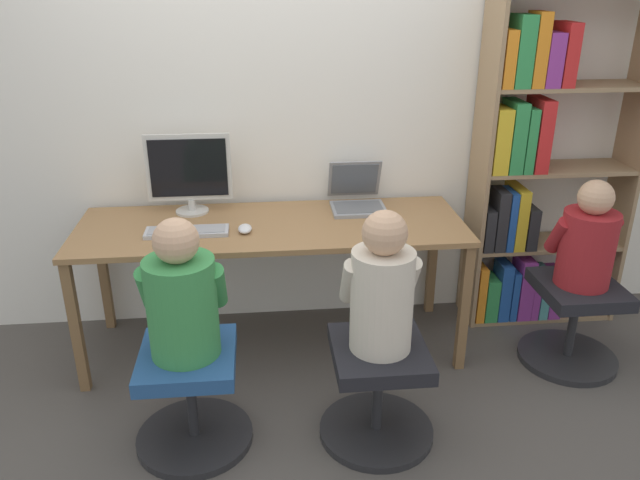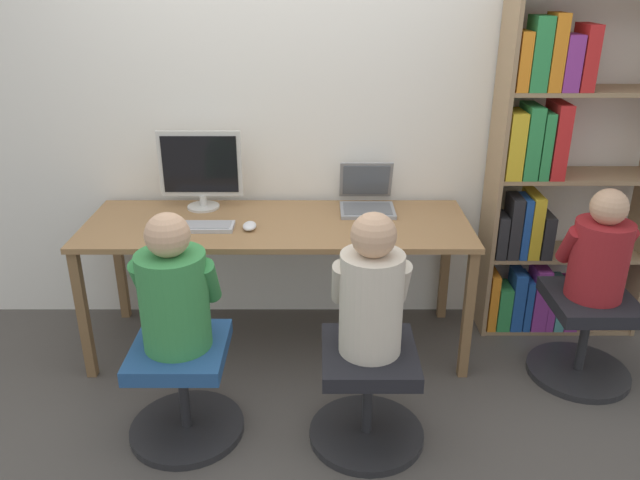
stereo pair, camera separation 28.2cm
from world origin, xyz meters
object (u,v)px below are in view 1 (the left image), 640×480
(desktop_monitor, at_px, (189,173))
(office_chair_left, at_px, (191,394))
(office_chair_side, at_px, (573,320))
(person_near_shelf, at_px, (588,241))
(keyboard, at_px, (187,231))
(bookshelf, at_px, (532,181))
(person_at_monitor, at_px, (182,297))
(office_chair_right, at_px, (378,388))
(laptop, at_px, (357,199))
(person_at_laptop, at_px, (382,289))

(desktop_monitor, bearing_deg, office_chair_left, -87.70)
(office_chair_side, relative_size, person_near_shelf, 0.93)
(keyboard, bearing_deg, bookshelf, 8.43)
(desktop_monitor, bearing_deg, person_at_monitor, -87.69)
(office_chair_left, bearing_deg, office_chair_right, -2.70)
(keyboard, xyz_separation_m, office_chair_side, (2.08, -0.22, -0.52))
(desktop_monitor, height_order, person_near_shelf, desktop_monitor)
(office_chair_side, bearing_deg, laptop, 154.99)
(laptop, distance_m, person_at_monitor, 1.34)
(keyboard, distance_m, person_at_monitor, 0.68)
(keyboard, height_order, person_near_shelf, person_near_shelf)
(desktop_monitor, distance_m, person_near_shelf, 2.16)
(office_chair_side, bearing_deg, person_at_monitor, -167.38)
(office_chair_side, bearing_deg, person_near_shelf, 90.00)
(bookshelf, bearing_deg, person_at_monitor, -153.37)
(bookshelf, height_order, office_chair_side, bookshelf)
(desktop_monitor, distance_m, keyboard, 0.39)
(laptop, distance_m, person_near_shelf, 1.25)
(desktop_monitor, xyz_separation_m, bookshelf, (1.97, -0.03, -0.10))
(laptop, relative_size, office_chair_left, 0.66)
(desktop_monitor, bearing_deg, laptop, -0.54)
(person_near_shelf, bearing_deg, bookshelf, 102.14)
(person_at_monitor, height_order, person_near_shelf, person_at_monitor)
(person_at_monitor, bearing_deg, person_at_laptop, -2.70)
(desktop_monitor, xyz_separation_m, keyboard, (0.00, -0.32, -0.22))
(person_at_monitor, bearing_deg, desktop_monitor, 92.31)
(office_chair_right, bearing_deg, person_at_monitor, 177.01)
(office_chair_right, distance_m, office_chair_side, 1.29)
(laptop, height_order, bookshelf, bookshelf)
(person_at_monitor, bearing_deg, office_chair_right, -2.99)
(laptop, height_order, office_chair_side, laptop)
(person_at_laptop, bearing_deg, keyboard, 141.22)
(person_at_monitor, bearing_deg, office_chair_side, 12.62)
(keyboard, bearing_deg, person_at_monitor, -86.69)
(person_at_monitor, xyz_separation_m, office_chair_side, (2.04, 0.46, -0.50))
(person_at_monitor, height_order, person_at_laptop, person_at_laptop)
(bookshelf, xyz_separation_m, office_chair_side, (0.11, -0.51, -0.64))
(office_chair_right, distance_m, person_near_shelf, 1.37)
(bookshelf, xyz_separation_m, person_near_shelf, (0.11, -0.51, -0.17))
(laptop, distance_m, bookshelf, 1.03)
(desktop_monitor, bearing_deg, person_at_laptop, -49.25)
(person_at_monitor, bearing_deg, office_chair_left, -90.00)
(bookshelf, relative_size, office_chair_side, 3.58)
(bookshelf, bearing_deg, office_chair_side, -77.95)
(laptop, relative_size, office_chair_right, 0.66)
(office_chair_side, height_order, person_near_shelf, person_near_shelf)
(laptop, xyz_separation_m, person_at_laptop, (-0.05, -1.03, -0.05))
(desktop_monitor, xyz_separation_m, person_at_laptop, (0.89, -1.03, -0.23))
(office_chair_left, bearing_deg, keyboard, 93.29)
(desktop_monitor, xyz_separation_m, office_chair_left, (0.04, -1.00, -0.74))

